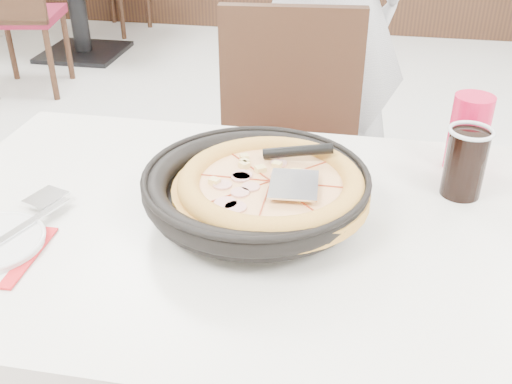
% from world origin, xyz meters
% --- Properties ---
extents(floor, '(7.00, 7.00, 0.00)m').
position_xyz_m(floor, '(0.00, 0.00, 0.00)').
color(floor, beige).
rests_on(floor, ground).
extents(main_table, '(1.28, 0.93, 0.75)m').
position_xyz_m(main_table, '(-0.37, -0.47, 0.38)').
color(main_table, silver).
rests_on(main_table, floor).
extents(chair_far, '(0.46, 0.46, 0.95)m').
position_xyz_m(chair_far, '(-0.36, 0.13, 0.47)').
color(chair_far, black).
rests_on(chair_far, floor).
extents(trivet, '(0.14, 0.14, 0.04)m').
position_xyz_m(trivet, '(-0.34, -0.48, 0.77)').
color(trivet, black).
rests_on(trivet, main_table).
extents(pizza_pan, '(0.43, 0.43, 0.01)m').
position_xyz_m(pizza_pan, '(-0.34, -0.45, 0.79)').
color(pizza_pan, black).
rests_on(pizza_pan, trivet).
extents(pizza, '(0.39, 0.39, 0.02)m').
position_xyz_m(pizza, '(-0.31, -0.46, 0.81)').
color(pizza, gold).
rests_on(pizza, pizza_pan).
extents(pizza_server, '(0.09, 0.11, 0.00)m').
position_xyz_m(pizza_server, '(-0.27, -0.48, 0.84)').
color(pizza_server, silver).
rests_on(pizza_server, pizza).
extents(fork, '(0.07, 0.16, 0.00)m').
position_xyz_m(fork, '(-0.72, -0.56, 0.77)').
color(fork, silver).
rests_on(fork, side_plate).
extents(cola_glass, '(0.08, 0.08, 0.13)m').
position_xyz_m(cola_glass, '(0.04, -0.30, 0.81)').
color(cola_glass, black).
rests_on(cola_glass, main_table).
extents(red_cup, '(0.09, 0.09, 0.16)m').
position_xyz_m(red_cup, '(0.06, -0.18, 0.83)').
color(red_cup, red).
rests_on(red_cup, main_table).
extents(bg_table_left, '(1.28, 0.92, 0.75)m').
position_xyz_m(bg_table_left, '(-2.16, 2.58, 0.38)').
color(bg_table_left, silver).
rests_on(bg_table_left, floor).
extents(bg_chair_left_near, '(0.49, 0.49, 0.95)m').
position_xyz_m(bg_chair_left_near, '(-2.16, 1.88, 0.47)').
color(bg_chair_left_near, black).
rests_on(bg_chair_left_near, floor).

